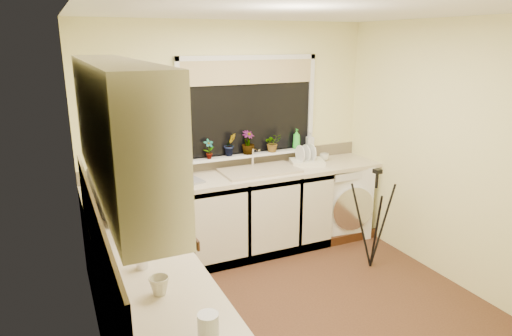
# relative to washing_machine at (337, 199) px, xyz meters

# --- Properties ---
(floor) EXTENTS (3.20, 3.20, 0.00)m
(floor) POSITION_rel_washing_machine_xyz_m (-1.23, -1.22, -0.43)
(floor) COLOR brown
(floor) RESTS_ON ground
(ceiling) EXTENTS (3.20, 3.20, 0.00)m
(ceiling) POSITION_rel_washing_machine_xyz_m (-1.23, -1.22, 2.02)
(ceiling) COLOR white
(ceiling) RESTS_ON ground
(wall_back) EXTENTS (3.20, 0.00, 3.20)m
(wall_back) POSITION_rel_washing_machine_xyz_m (-1.23, 0.28, 0.79)
(wall_back) COLOR #FBF6A7
(wall_back) RESTS_ON ground
(wall_front) EXTENTS (3.20, 0.00, 3.20)m
(wall_front) POSITION_rel_washing_machine_xyz_m (-1.23, -2.72, 0.79)
(wall_front) COLOR #FBF6A7
(wall_front) RESTS_ON ground
(wall_left) EXTENTS (0.00, 3.00, 3.00)m
(wall_left) POSITION_rel_washing_machine_xyz_m (-2.83, -1.22, 0.79)
(wall_left) COLOR #FBF6A7
(wall_left) RESTS_ON ground
(wall_right) EXTENTS (0.00, 3.00, 3.00)m
(wall_right) POSITION_rel_washing_machine_xyz_m (0.37, -1.22, 0.79)
(wall_right) COLOR #FBF6A7
(wall_right) RESTS_ON ground
(base_cabinet_back) EXTENTS (2.55, 0.60, 0.86)m
(base_cabinet_back) POSITION_rel_washing_machine_xyz_m (-1.56, -0.02, -0.00)
(base_cabinet_back) COLOR silver
(base_cabinet_back) RESTS_ON floor
(base_cabinet_left) EXTENTS (0.54, 2.40, 0.86)m
(base_cabinet_left) POSITION_rel_washing_machine_xyz_m (-2.53, -1.52, -0.00)
(base_cabinet_left) COLOR silver
(base_cabinet_left) RESTS_ON floor
(worktop_back) EXTENTS (3.20, 0.60, 0.04)m
(worktop_back) POSITION_rel_washing_machine_xyz_m (-1.23, -0.02, 0.45)
(worktop_back) COLOR beige
(worktop_back) RESTS_ON base_cabinet_back
(worktop_left) EXTENTS (0.60, 2.40, 0.04)m
(worktop_left) POSITION_rel_washing_machine_xyz_m (-2.53, -1.52, 0.45)
(worktop_left) COLOR beige
(worktop_left) RESTS_ON base_cabinet_left
(upper_cabinet) EXTENTS (0.28, 1.90, 0.70)m
(upper_cabinet) POSITION_rel_washing_machine_xyz_m (-2.67, -1.67, 1.37)
(upper_cabinet) COLOR silver
(upper_cabinet) RESTS_ON wall_left
(splashback_left) EXTENTS (0.02, 2.40, 0.45)m
(splashback_left) POSITION_rel_washing_machine_xyz_m (-2.82, -1.52, 0.69)
(splashback_left) COLOR beige
(splashback_left) RESTS_ON wall_left
(splashback_back) EXTENTS (3.20, 0.02, 0.14)m
(splashback_back) POSITION_rel_washing_machine_xyz_m (-1.23, 0.27, 0.54)
(splashback_back) COLOR beige
(splashback_back) RESTS_ON wall_back
(window_glass) EXTENTS (1.50, 0.02, 1.00)m
(window_glass) POSITION_rel_washing_machine_xyz_m (-1.03, 0.27, 1.12)
(window_glass) COLOR black
(window_glass) RESTS_ON wall_back
(window_blind) EXTENTS (1.50, 0.02, 0.25)m
(window_blind) POSITION_rel_washing_machine_xyz_m (-1.03, 0.24, 1.49)
(window_blind) COLOR tan
(window_blind) RESTS_ON wall_back
(windowsill) EXTENTS (1.60, 0.14, 0.03)m
(windowsill) POSITION_rel_washing_machine_xyz_m (-1.03, 0.21, 0.60)
(windowsill) COLOR white
(windowsill) RESTS_ON wall_back
(sink) EXTENTS (0.82, 0.46, 0.03)m
(sink) POSITION_rel_washing_machine_xyz_m (-1.03, -0.02, 0.48)
(sink) COLOR tan
(sink) RESTS_ON worktop_back
(faucet) EXTENTS (0.03, 0.03, 0.24)m
(faucet) POSITION_rel_washing_machine_xyz_m (-1.03, 0.16, 0.59)
(faucet) COLOR silver
(faucet) RESTS_ON worktop_back
(washing_machine) EXTENTS (0.68, 0.66, 0.87)m
(washing_machine) POSITION_rel_washing_machine_xyz_m (0.00, 0.00, 0.00)
(washing_machine) COLOR white
(washing_machine) RESTS_ON floor
(laptop) EXTENTS (0.44, 0.45, 0.26)m
(laptop) POSITION_rel_washing_machine_xyz_m (-1.90, 0.02, 0.53)
(laptop) COLOR #94949B
(laptop) RESTS_ON worktop_back
(kettle) EXTENTS (0.15, 0.15, 0.19)m
(kettle) POSITION_rel_washing_machine_xyz_m (-2.47, -1.12, 0.56)
(kettle) COLOR silver
(kettle) RESTS_ON worktop_left
(dish_rack) EXTENTS (0.43, 0.37, 0.05)m
(dish_rack) POSITION_rel_washing_machine_xyz_m (-0.42, 0.02, 0.49)
(dish_rack) COLOR white
(dish_rack) RESTS_ON worktop_back
(tripod) EXTENTS (0.53, 0.53, 1.04)m
(tripod) POSITION_rel_washing_machine_xyz_m (-0.16, -0.86, 0.09)
(tripod) COLOR black
(tripod) RESTS_ON floor
(glass_jug) EXTENTS (0.10, 0.10, 0.15)m
(glass_jug) POSITION_rel_washing_machine_xyz_m (-2.44, -2.46, 0.54)
(glass_jug) COLOR silver
(glass_jug) RESTS_ON worktop_left
(steel_jar) EXTENTS (0.07, 0.07, 0.10)m
(steel_jar) POSITION_rel_washing_machine_xyz_m (-2.58, -1.62, 0.51)
(steel_jar) COLOR silver
(steel_jar) RESTS_ON worktop_left
(microwave) EXTENTS (0.49, 0.65, 0.32)m
(microwave) POSITION_rel_washing_machine_xyz_m (-2.53, -0.61, 0.63)
(microwave) COLOR white
(microwave) RESTS_ON worktop_left
(plant_a) EXTENTS (0.12, 0.09, 0.21)m
(plant_a) POSITION_rel_washing_machine_xyz_m (-1.53, 0.18, 0.72)
(plant_a) COLOR #999999
(plant_a) RESTS_ON windowsill
(plant_b) EXTENTS (0.14, 0.12, 0.25)m
(plant_b) POSITION_rel_washing_machine_xyz_m (-1.27, 0.21, 0.74)
(plant_b) COLOR #999999
(plant_b) RESTS_ON windowsill
(plant_c) EXTENTS (0.18, 0.18, 0.26)m
(plant_c) POSITION_rel_washing_machine_xyz_m (-1.07, 0.20, 0.74)
(plant_c) COLOR #999999
(plant_c) RESTS_ON windowsill
(plant_d) EXTENTS (0.21, 0.19, 0.20)m
(plant_d) POSITION_rel_washing_machine_xyz_m (-0.78, 0.18, 0.72)
(plant_d) COLOR #999999
(plant_d) RESTS_ON windowsill
(soap_bottle_green) EXTENTS (0.10, 0.10, 0.23)m
(soap_bottle_green) POSITION_rel_washing_machine_xyz_m (-0.46, 0.21, 0.73)
(soap_bottle_green) COLOR green
(soap_bottle_green) RESTS_ON windowsill
(soap_bottle_clear) EXTENTS (0.09, 0.09, 0.17)m
(soap_bottle_clear) POSITION_rel_washing_machine_xyz_m (-0.28, 0.21, 0.70)
(soap_bottle_clear) COLOR #999999
(soap_bottle_clear) RESTS_ON windowsill
(cup_back) EXTENTS (0.14, 0.14, 0.09)m
(cup_back) POSITION_rel_washing_machine_xyz_m (-0.16, 0.08, 0.51)
(cup_back) COLOR beige
(cup_back) RESTS_ON worktop_back
(cup_left) EXTENTS (0.13, 0.13, 0.10)m
(cup_left) POSITION_rel_washing_machine_xyz_m (-2.55, -1.96, 0.52)
(cup_left) COLOR beige
(cup_left) RESTS_ON worktop_left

